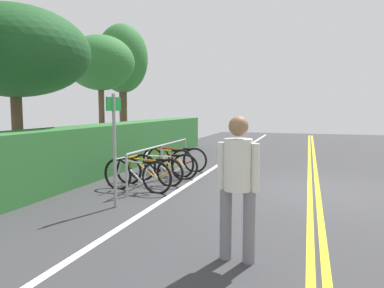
{
  "coord_description": "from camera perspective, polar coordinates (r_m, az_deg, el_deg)",
  "views": [
    {
      "loc": [
        -8.17,
        0.15,
        1.78
      ],
      "look_at": [
        -0.11,
        2.69,
        0.93
      ],
      "focal_mm": 34.57,
      "sensor_mm": 36.0,
      "label": 1
    }
  ],
  "objects": [
    {
      "name": "centre_line_yellow_outer",
      "position": [
        8.36,
        17.71,
        -6.8
      ],
      "size": [
        31.93,
        0.1,
        0.0
      ],
      "primitive_type": "cube",
      "color": "gold",
      "rests_on": "ground_plane"
    },
    {
      "name": "bicycle_1",
      "position": [
        8.53,
        -6.63,
        -4.18
      ],
      "size": [
        0.46,
        1.68,
        0.68
      ],
      "color": "black",
      "rests_on": "ground_plane"
    },
    {
      "name": "bike_lane_stripe_white",
      "position": [
        8.76,
        -0.19,
        -5.96
      ],
      "size": [
        31.93,
        0.12,
        0.0
      ],
      "primitive_type": "cube",
      "color": "white",
      "rests_on": "ground_plane"
    },
    {
      "name": "ground_plane",
      "position": [
        8.37,
        18.26,
        -7.0
      ],
      "size": [
        35.48,
        12.12,
        0.05
      ],
      "primitive_type": "cube",
      "color": "#353538"
    },
    {
      "name": "tree_far_right",
      "position": [
        13.51,
        -13.94,
        11.98
      ],
      "size": [
        2.37,
        2.37,
        4.26
      ],
      "color": "brown",
      "rests_on": "ground_plane"
    },
    {
      "name": "bicycle_0",
      "position": [
        7.91,
        -8.49,
        -4.8
      ],
      "size": [
        0.46,
        1.67,
        0.73
      ],
      "color": "black",
      "rests_on": "ground_plane"
    },
    {
      "name": "tree_mid",
      "position": [
        9.84,
        -25.78,
        12.63
      ],
      "size": [
        3.51,
        3.51,
        4.12
      ],
      "color": "brown",
      "rests_on": "ground_plane"
    },
    {
      "name": "bicycle_2",
      "position": [
        9.08,
        -4.37,
        -3.52
      ],
      "size": [
        0.67,
        1.62,
        0.69
      ],
      "color": "black",
      "rests_on": "ground_plane"
    },
    {
      "name": "centre_line_yellow_inner",
      "position": [
        8.37,
        18.81,
        -6.83
      ],
      "size": [
        31.93,
        0.1,
        0.0
      ],
      "primitive_type": "cube",
      "color": "gold",
      "rests_on": "ground_plane"
    },
    {
      "name": "tree_extra",
      "position": [
        15.22,
        -10.69,
        12.64
      ],
      "size": [
        2.01,
        2.01,
        5.03
      ],
      "color": "brown",
      "rests_on": "ground_plane"
    },
    {
      "name": "pedestrian",
      "position": [
        4.24,
        7.09,
        -5.36
      ],
      "size": [
        0.32,
        0.49,
        1.68
      ],
      "color": "slate",
      "rests_on": "ground_plane"
    },
    {
      "name": "bicycle_4",
      "position": [
        10.33,
        -2.39,
        -2.31
      ],
      "size": [
        0.46,
        1.77,
        0.71
      ],
      "color": "black",
      "rests_on": "ground_plane"
    },
    {
      "name": "bike_rack",
      "position": [
        9.05,
        -4.74,
        -1.49
      ],
      "size": [
        3.69,
        0.05,
        0.86
      ],
      "color": "#9EA0A5",
      "rests_on": "ground_plane"
    },
    {
      "name": "hedge_backdrop",
      "position": [
        11.21,
        -10.9,
        -0.14
      ],
      "size": [
        12.64,
        1.03,
        1.3
      ],
      "primitive_type": "cube",
      "color": "#2D6B30",
      "rests_on": "ground_plane"
    },
    {
      "name": "sign_post_near",
      "position": [
        6.61,
        -11.9,
        0.79
      ],
      "size": [
        0.36,
        0.1,
        2.01
      ],
      "color": "gray",
      "rests_on": "ground_plane"
    },
    {
      "name": "bicycle_3",
      "position": [
        9.73,
        -3.82,
        -2.7
      ],
      "size": [
        0.61,
        1.65,
        0.75
      ],
      "color": "black",
      "rests_on": "ground_plane"
    }
  ]
}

